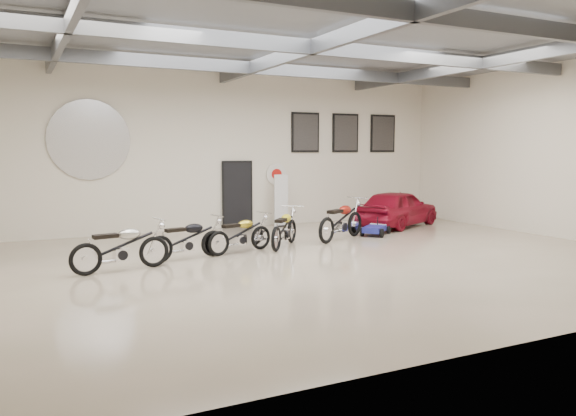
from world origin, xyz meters
name	(u,v)px	position (x,y,z in m)	size (l,w,h in m)	color
floor	(311,261)	(0.00, 0.00, 0.00)	(16.00, 12.00, 0.01)	tan
ceiling	(312,36)	(0.00, 0.00, 5.00)	(16.00, 12.00, 0.01)	slate
back_wall	(221,150)	(0.00, 6.00, 2.50)	(16.00, 0.02, 5.00)	silver
right_wall	(558,150)	(8.00, 0.00, 2.50)	(0.02, 12.00, 5.00)	silver
ceiling_beams	(312,47)	(0.00, 0.00, 4.75)	(15.80, 11.80, 0.32)	#53555A
door	(237,195)	(0.50, 5.95, 1.05)	(0.92, 0.08, 2.10)	black
logo_plaque	(89,140)	(-4.00, 5.95, 2.80)	(2.30, 0.06, 1.16)	silver
poster_left	(305,132)	(3.00, 5.96, 3.10)	(1.05, 0.08, 1.35)	black
poster_mid	(345,133)	(4.60, 5.96, 3.10)	(1.05, 0.08, 1.35)	black
poster_right	(383,134)	(6.20, 5.96, 3.10)	(1.05, 0.08, 1.35)	black
oil_sign	(276,174)	(1.90, 5.95, 1.70)	(0.72, 0.10, 0.72)	white
banner_stand	(281,200)	(1.86, 5.50, 0.88)	(0.48, 0.19, 1.76)	white
motorcycle_silver	(121,246)	(-4.07, 0.80, 0.54)	(2.06, 0.64, 1.07)	silver
motorcycle_black	(187,238)	(-2.48, 1.41, 0.50)	(1.91, 0.59, 1.00)	silver
motorcycle_gold	(240,233)	(-1.07, 1.68, 0.48)	(1.86, 0.58, 0.97)	silver
motorcycle_yellow	(284,228)	(0.25, 1.92, 0.51)	(1.97, 0.61, 1.02)	silver
motorcycle_red	(341,219)	(2.18, 2.25, 0.58)	(2.23, 0.69, 1.16)	silver
go_kart	(377,226)	(3.68, 2.66, 0.26)	(1.45, 0.65, 0.53)	navy
vintage_car	(398,208)	(5.28, 3.79, 0.61)	(3.57, 1.44, 1.22)	maroon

